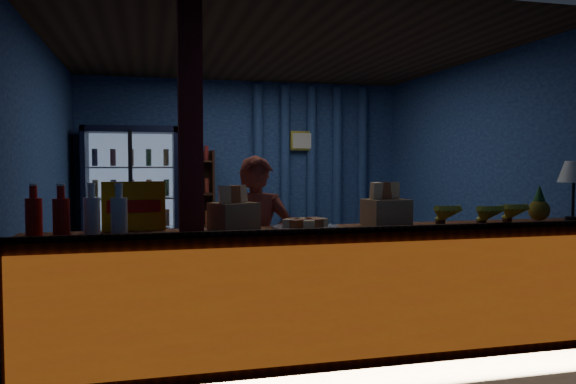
{
  "coord_description": "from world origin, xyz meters",
  "views": [
    {
      "loc": [
        -1.33,
        -5.78,
        1.43
      ],
      "look_at": [
        0.06,
        -0.2,
        1.13
      ],
      "focal_mm": 35.0,
      "sensor_mm": 36.0,
      "label": 1
    }
  ],
  "objects_px": {
    "table_lamp": "(574,174)",
    "pastry_tray": "(305,226)",
    "shopkeeper": "(257,249)",
    "green_chair": "(301,248)"
  },
  "relations": [
    {
      "from": "table_lamp",
      "to": "pastry_tray",
      "type": "bearing_deg",
      "value": -179.6
    },
    {
      "from": "shopkeeper",
      "to": "table_lamp",
      "type": "height_order",
      "value": "shopkeeper"
    },
    {
      "from": "pastry_tray",
      "to": "table_lamp",
      "type": "relative_size",
      "value": 0.98
    },
    {
      "from": "shopkeeper",
      "to": "green_chair",
      "type": "xyz_separation_m",
      "value": [
        1.14,
        2.8,
        -0.45
      ]
    },
    {
      "from": "pastry_tray",
      "to": "table_lamp",
      "type": "height_order",
      "value": "table_lamp"
    },
    {
      "from": "green_chair",
      "to": "pastry_tray",
      "type": "height_order",
      "value": "pastry_tray"
    },
    {
      "from": "table_lamp",
      "to": "green_chair",
      "type": "bearing_deg",
      "value": 113.49
    },
    {
      "from": "shopkeeper",
      "to": "table_lamp",
      "type": "xyz_separation_m",
      "value": [
        2.55,
        -0.46,
        0.59
      ]
    },
    {
      "from": "pastry_tray",
      "to": "table_lamp",
      "type": "xyz_separation_m",
      "value": [
        2.29,
        0.02,
        0.36
      ]
    },
    {
      "from": "shopkeeper",
      "to": "green_chair",
      "type": "relative_size",
      "value": 2.33
    }
  ]
}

